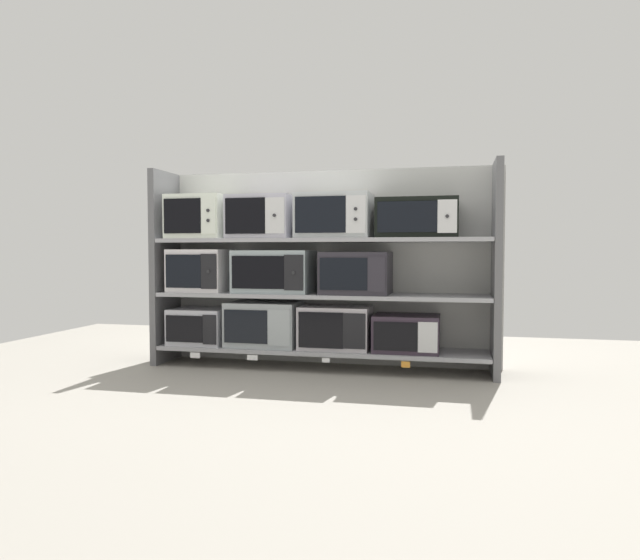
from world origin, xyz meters
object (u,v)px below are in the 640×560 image
(microwave_4, at_px, (201,270))
(microwave_7, at_px, (201,217))
(microwave_3, at_px, (407,333))
(microwave_6, at_px, (356,273))
(microwave_5, at_px, (274,272))
(microwave_1, at_px, (264,324))
(microwave_8, at_px, (263,217))
(microwave_9, at_px, (335,216))
(microwave_0, at_px, (201,326))
(microwave_2, at_px, (336,327))
(microwave_10, at_px, (417,218))

(microwave_4, height_order, microwave_7, microwave_7)
(microwave_3, xyz_separation_m, microwave_6, (-0.37, 0.00, 0.43))
(microwave_5, xyz_separation_m, microwave_6, (0.63, 0.00, -0.01))
(microwave_1, xyz_separation_m, microwave_8, (-0.00, -0.00, 0.82))
(microwave_5, relative_size, microwave_9, 1.07)
(microwave_1, distance_m, microwave_5, 0.41)
(microwave_5, bearing_deg, microwave_4, -180.00)
(microwave_8, height_order, microwave_9, microwave_9)
(microwave_0, bearing_deg, microwave_6, -0.00)
(microwave_2, bearing_deg, microwave_3, 0.02)
(microwave_2, xyz_separation_m, microwave_5, (-0.48, 0.00, 0.41))
(microwave_6, bearing_deg, microwave_8, -179.98)
(microwave_1, bearing_deg, microwave_9, -0.03)
(microwave_9, xyz_separation_m, microwave_10, (0.61, 0.00, -0.02))
(microwave_3, distance_m, microwave_6, 0.57)
(microwave_0, distance_m, microwave_5, 0.74)
(microwave_1, relative_size, microwave_3, 1.15)
(microwave_3, bearing_deg, microwave_2, -179.98)
(microwave_1, distance_m, microwave_7, 0.97)
(microwave_2, bearing_deg, microwave_9, 179.80)
(microwave_8, bearing_deg, microwave_6, 0.02)
(microwave_7, xyz_separation_m, microwave_10, (1.67, 0.00, -0.03))
(microwave_8, bearing_deg, microwave_4, 179.98)
(microwave_0, xyz_separation_m, microwave_2, (1.08, -0.00, 0.02))
(microwave_1, bearing_deg, microwave_6, -0.00)
(microwave_7, bearing_deg, microwave_0, 177.57)
(microwave_5, bearing_deg, microwave_2, -0.03)
(microwave_4, distance_m, microwave_9, 1.15)
(microwave_8, xyz_separation_m, microwave_10, (1.16, 0.00, -0.02))
(microwave_2, distance_m, microwave_10, 1.00)
(microwave_4, bearing_deg, microwave_8, -0.02)
(microwave_1, distance_m, microwave_3, 1.09)
(microwave_6, bearing_deg, microwave_2, -179.89)
(microwave_3, bearing_deg, microwave_9, -179.98)
(microwave_5, bearing_deg, microwave_1, 179.92)
(microwave_3, relative_size, microwave_10, 0.82)
(microwave_1, height_order, microwave_5, microwave_5)
(microwave_5, height_order, microwave_8, microwave_8)
(microwave_6, relative_size, microwave_9, 0.92)
(microwave_7, distance_m, microwave_10, 1.67)
(microwave_1, relative_size, microwave_7, 1.22)
(microwave_2, distance_m, microwave_6, 0.44)
(microwave_2, xyz_separation_m, microwave_3, (0.53, 0.00, -0.03))
(microwave_7, bearing_deg, microwave_3, 0.00)
(microwave_3, bearing_deg, microwave_10, -0.04)
(microwave_3, bearing_deg, microwave_4, -180.00)
(microwave_8, relative_size, microwave_10, 0.83)
(microwave_4, bearing_deg, microwave_5, 0.00)
(microwave_7, bearing_deg, microwave_10, 0.00)
(microwave_3, xyz_separation_m, microwave_4, (-1.61, -0.00, 0.44))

